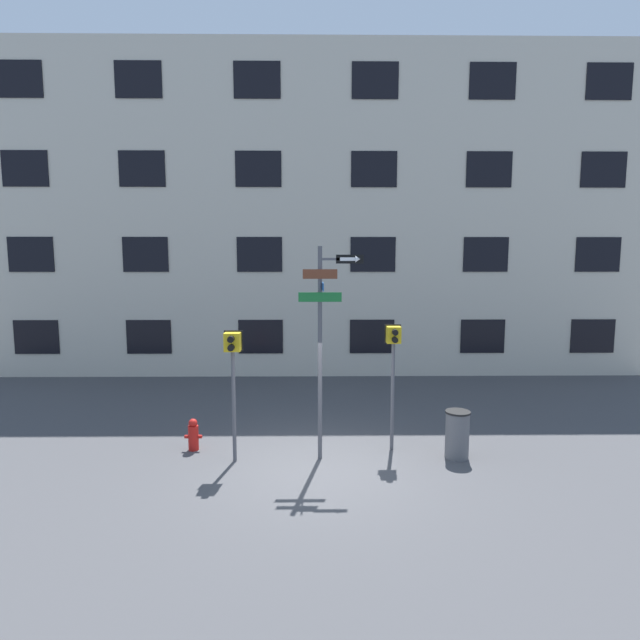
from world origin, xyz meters
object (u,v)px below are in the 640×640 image
at_px(pedestrian_signal_right, 393,354).
at_px(trash_bin, 457,434).
at_px(pedestrian_signal_left, 233,360).
at_px(street_sign_pole, 323,333).
at_px(fire_hydrant, 193,435).

distance_m(pedestrian_signal_right, trash_bin, 2.16).
height_order(pedestrian_signal_left, trash_bin, pedestrian_signal_left).
distance_m(street_sign_pole, pedestrian_signal_right, 1.70).
xyz_separation_m(pedestrian_signal_left, fire_hydrant, (-1.01, 0.64, -1.82)).
relative_size(street_sign_pole, trash_bin, 4.37).
bearing_deg(trash_bin, pedestrian_signal_left, -178.34).
bearing_deg(pedestrian_signal_right, trash_bin, -20.13).
bearing_deg(pedestrian_signal_left, fire_hydrant, 147.68).
distance_m(pedestrian_signal_left, trash_bin, 4.99).
distance_m(street_sign_pole, trash_bin, 3.59).
distance_m(pedestrian_signal_left, pedestrian_signal_right, 3.45).
height_order(fire_hydrant, trash_bin, trash_bin).
relative_size(pedestrian_signal_right, fire_hydrant, 3.93).
bearing_deg(fire_hydrant, pedestrian_signal_left, -32.32).
relative_size(fire_hydrant, trash_bin, 0.70).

